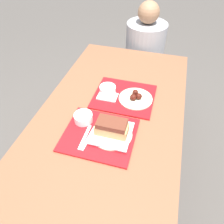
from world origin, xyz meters
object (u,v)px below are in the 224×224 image
(tray_near, at_px, (100,135))
(wings_plate_far, at_px, (136,98))
(bowl_coleslaw_far, at_px, (108,89))
(bowl_coleslaw_near, at_px, (83,117))
(brisket_sandwich_plate, at_px, (112,130))
(tray_far, at_px, (124,97))
(person_seated_across, at_px, (145,46))

(tray_near, xyz_separation_m, wings_plate_far, (0.13, 0.34, 0.02))
(tray_near, bearing_deg, bowl_coleslaw_far, 99.48)
(bowl_coleslaw_near, height_order, brisket_sandwich_plate, brisket_sandwich_plate)
(tray_far, relative_size, wings_plate_far, 1.79)
(tray_near, height_order, wings_plate_far, wings_plate_far)
(bowl_coleslaw_near, xyz_separation_m, person_seated_across, (0.17, 1.13, -0.10))
(brisket_sandwich_plate, distance_m, person_seated_across, 1.20)
(bowl_coleslaw_far, relative_size, person_seated_across, 0.16)
(person_seated_across, bearing_deg, bowl_coleslaw_far, -97.54)
(brisket_sandwich_plate, relative_size, wings_plate_far, 1.03)
(brisket_sandwich_plate, relative_size, bowl_coleslaw_far, 2.09)
(wings_plate_far, bearing_deg, bowl_coleslaw_near, -133.06)
(bowl_coleslaw_near, distance_m, wings_plate_far, 0.36)
(bowl_coleslaw_near, xyz_separation_m, wings_plate_far, (0.25, 0.27, -0.01))
(wings_plate_far, relative_size, person_seated_across, 0.31)
(tray_near, relative_size, bowl_coleslaw_far, 3.63)
(bowl_coleslaw_far, distance_m, person_seated_across, 0.86)
(bowl_coleslaw_near, distance_m, bowl_coleslaw_far, 0.29)
(brisket_sandwich_plate, bearing_deg, bowl_coleslaw_far, 110.00)
(tray_far, relative_size, person_seated_across, 0.56)
(bowl_coleslaw_far, bearing_deg, tray_far, -3.74)
(tray_near, distance_m, bowl_coleslaw_far, 0.36)
(tray_near, relative_size, person_seated_across, 0.56)
(bowl_coleslaw_near, relative_size, brisket_sandwich_plate, 0.48)
(tray_far, bearing_deg, person_seated_across, 89.99)
(tray_far, xyz_separation_m, wings_plate_far, (0.08, -0.01, 0.02))
(tray_near, relative_size, bowl_coleslaw_near, 3.63)
(tray_far, bearing_deg, tray_near, -98.65)
(bowl_coleslaw_near, distance_m, brisket_sandwich_plate, 0.19)
(bowl_coleslaw_near, relative_size, wings_plate_far, 0.49)
(brisket_sandwich_plate, bearing_deg, tray_near, -167.17)
(tray_near, distance_m, bowl_coleslaw_near, 0.14)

